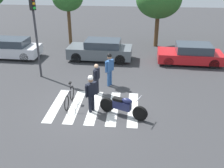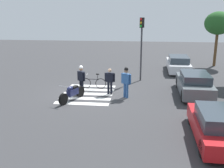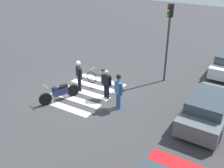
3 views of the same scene
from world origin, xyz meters
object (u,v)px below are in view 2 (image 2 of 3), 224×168
object	(u,v)px
officer_by_motorcycle	(110,80)
traffic_light_pole	(141,39)
officer_on_foot	(81,77)
leaning_bicycle	(93,83)
car_red_convertible	(219,126)
pedestrian_bystander	(126,80)
car_grey_coupe	(194,84)
car_white_van	(178,64)
police_motorcycle	(72,93)

from	to	relation	value
officer_by_motorcycle	traffic_light_pole	distance (m)	4.54
officer_on_foot	leaning_bicycle	bearing A→B (deg)	155.25
car_red_convertible	traffic_light_pole	distance (m)	9.89
officer_by_motorcycle	pedestrian_bystander	size ratio (longest dim) A/B	0.88
leaning_bicycle	traffic_light_pole	distance (m)	4.73
car_red_convertible	car_grey_coupe	bearing A→B (deg)	178.65
traffic_light_pole	car_white_van	bearing A→B (deg)	136.98
traffic_light_pole	officer_on_foot	bearing A→B (deg)	-44.96
officer_by_motorcycle	police_motorcycle	bearing A→B (deg)	-53.96
officer_on_foot	traffic_light_pole	world-z (taller)	traffic_light_pole
police_motorcycle	car_red_convertible	size ratio (longest dim) A/B	0.51
leaning_bicycle	car_grey_coupe	bearing A→B (deg)	84.40
police_motorcycle	pedestrian_bystander	size ratio (longest dim) A/B	1.16
leaning_bicycle	car_red_convertible	size ratio (longest dim) A/B	0.41
police_motorcycle	traffic_light_pole	bearing A→B (deg)	142.77
police_motorcycle	pedestrian_bystander	bearing A→B (deg)	106.68
car_grey_coupe	traffic_light_pole	size ratio (longest dim) A/B	0.96
officer_by_motorcycle	traffic_light_pole	bearing A→B (deg)	152.87
pedestrian_bystander	police_motorcycle	bearing A→B (deg)	-73.32
police_motorcycle	pedestrian_bystander	distance (m)	3.19
car_white_van	pedestrian_bystander	bearing A→B (deg)	-27.83
police_motorcycle	officer_on_foot	bearing A→B (deg)	171.21
officer_by_motorcycle	pedestrian_bystander	bearing A→B (deg)	62.06
officer_on_foot	car_grey_coupe	bearing A→B (deg)	94.32
officer_by_motorcycle	car_red_convertible	size ratio (longest dim) A/B	0.38
leaning_bicycle	pedestrian_bystander	xyz separation A→B (m)	(1.66, 2.26, 0.68)
car_red_convertible	car_white_van	bearing A→B (deg)	179.94
officer_on_foot	police_motorcycle	bearing A→B (deg)	-8.79
officer_by_motorcycle	leaning_bicycle	bearing A→B (deg)	-132.16
officer_on_foot	traffic_light_pole	xyz separation A→B (m)	(-3.60, 3.59, 1.99)
leaning_bicycle	pedestrian_bystander	size ratio (longest dim) A/B	0.93
pedestrian_bystander	traffic_light_pole	size ratio (longest dim) A/B	0.41
car_grey_coupe	traffic_light_pole	world-z (taller)	traffic_light_pole
car_red_convertible	leaning_bicycle	bearing A→B (deg)	-136.88
leaning_bicycle	traffic_light_pole	bearing A→B (deg)	128.71
police_motorcycle	car_white_van	distance (m)	10.89
police_motorcycle	officer_by_motorcycle	bearing A→B (deg)	126.04
car_white_van	car_grey_coupe	xyz separation A→B (m)	(6.44, 0.13, 0.03)
car_red_convertible	traffic_light_pole	size ratio (longest dim) A/B	0.93
traffic_light_pole	pedestrian_bystander	bearing A→B (deg)	-11.15
leaning_bicycle	car_grey_coupe	world-z (taller)	car_grey_coupe
leaning_bicycle	officer_by_motorcycle	world-z (taller)	officer_by_motorcycle
pedestrian_bystander	car_grey_coupe	world-z (taller)	pedestrian_bystander
officer_on_foot	pedestrian_bystander	distance (m)	2.83
car_red_convertible	pedestrian_bystander	bearing A→B (deg)	-141.53
police_motorcycle	traffic_light_pole	size ratio (longest dim) A/B	0.47
police_motorcycle	car_grey_coupe	distance (m)	7.34
officer_by_motorcycle	car_red_convertible	distance (m)	7.40
leaning_bicycle	pedestrian_bystander	distance (m)	2.88
officer_on_foot	pedestrian_bystander	xyz separation A→B (m)	(0.52, 2.78, 0.05)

